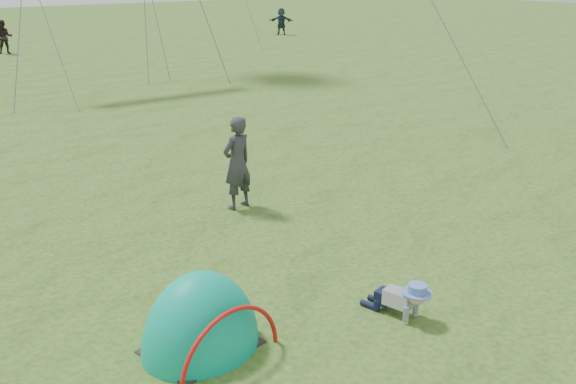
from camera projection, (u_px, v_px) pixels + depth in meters
ground at (358, 361)px, 7.40m from camera, size 140.00×140.00×0.00m
crawling_toddler at (403, 298)px, 8.26m from camera, size 0.64×0.79×0.53m
popup_tent at (201, 347)px, 7.67m from camera, size 1.69×1.47×1.94m
standing_adult at (237, 163)px, 11.79m from camera, size 0.71×0.54×1.75m
crowd_person_11 at (281, 21)px, 41.52m from camera, size 1.46×1.44×1.67m
crowd_person_13 at (4, 37)px, 32.52m from camera, size 0.98×0.87×1.68m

